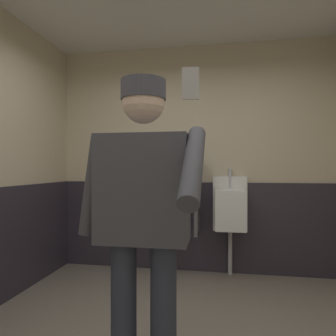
{
  "coord_description": "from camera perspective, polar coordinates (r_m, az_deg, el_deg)",
  "views": [
    {
      "loc": [
        0.34,
        -1.79,
        1.25
      ],
      "look_at": [
        -0.03,
        0.38,
        1.25
      ],
      "focal_mm": 32.2,
      "sensor_mm": 36.0,
      "label": 1
    }
  ],
  "objects": [
    {
      "name": "wall_back",
      "position": [
        3.76,
        4.53,
        1.9
      ],
      "size": [
        3.9,
        0.12,
        2.75
      ],
      "primitive_type": "cube",
      "color": "beige",
      "rests_on": "ground_plane"
    },
    {
      "name": "wainscot_band_back",
      "position": [
        3.75,
        4.42,
        -10.94
      ],
      "size": [
        3.3,
        0.03,
        1.07
      ],
      "primitive_type": "cube",
      "color": "#2D2833",
      "rests_on": "ground_plane"
    },
    {
      "name": "urinal_left",
      "position": [
        3.61,
        -0.4,
        -7.51
      ],
      "size": [
        0.4,
        0.34,
        1.24
      ],
      "color": "white",
      "rests_on": "ground_plane"
    },
    {
      "name": "urinal_middle",
      "position": [
        3.55,
        11.71,
        -7.63
      ],
      "size": [
        0.4,
        0.34,
        1.24
      ],
      "color": "white",
      "rests_on": "ground_plane"
    },
    {
      "name": "privacy_divider_panel",
      "position": [
        3.47,
        5.52,
        -4.94
      ],
      "size": [
        0.04,
        0.4,
        0.9
      ],
      "primitive_type": "cube",
      "color": "#4C4C51"
    },
    {
      "name": "person",
      "position": [
        1.63,
        -4.75,
        -7.74
      ],
      "size": [
        0.7,
        0.6,
        1.72
      ],
      "color": "#2D3342",
      "rests_on": "ground_plane"
    },
    {
      "name": "cell_phone",
      "position": [
        1.11,
        4.29,
        15.66
      ],
      "size": [
        0.06,
        0.03,
        0.11
      ],
      "primitive_type": "cube",
      "rotation": [
        0.09,
        0.0,
        0.08
      ],
      "color": "silver"
    },
    {
      "name": "soap_dispenser",
      "position": [
        3.9,
        -11.43,
        0.09
      ],
      "size": [
        0.1,
        0.07,
        0.18
      ],
      "primitive_type": "cube",
      "color": "silver"
    }
  ]
}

